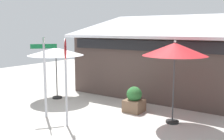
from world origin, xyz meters
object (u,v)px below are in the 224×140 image
(patio_umbrella_ivory_left, at_px, (56,52))
(sidewalk_planter, at_px, (134,100))
(patio_umbrella_crimson_center, at_px, (175,50))
(stop_sign, at_px, (66,67))
(street_sign_post, at_px, (45,68))

(patio_umbrella_ivory_left, height_order, sidewalk_planter, patio_umbrella_ivory_left)
(patio_umbrella_ivory_left, relative_size, patio_umbrella_crimson_center, 0.90)
(stop_sign, relative_size, patio_umbrella_crimson_center, 1.03)
(patio_umbrella_ivory_left, xyz_separation_m, patio_umbrella_crimson_center, (5.69, -0.13, 0.34))
(street_sign_post, height_order, sidewalk_planter, street_sign_post)
(patio_umbrella_ivory_left, relative_size, sidewalk_planter, 2.54)
(stop_sign, relative_size, sidewalk_planter, 2.93)
(stop_sign, distance_m, sidewalk_planter, 3.22)
(patio_umbrella_crimson_center, xyz_separation_m, sidewalk_planter, (-1.72, 0.37, -2.05))
(stop_sign, bearing_deg, patio_umbrella_crimson_center, 39.28)
(stop_sign, distance_m, patio_umbrella_ivory_left, 3.78)
(patio_umbrella_crimson_center, distance_m, sidewalk_planter, 2.70)
(stop_sign, xyz_separation_m, patio_umbrella_crimson_center, (2.77, 2.26, 0.52))
(street_sign_post, xyz_separation_m, stop_sign, (1.31, -0.27, 0.19))
(street_sign_post, height_order, patio_umbrella_ivory_left, street_sign_post)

